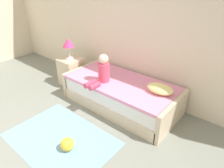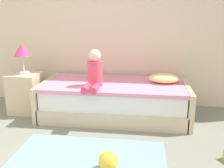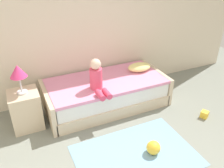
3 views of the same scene
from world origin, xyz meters
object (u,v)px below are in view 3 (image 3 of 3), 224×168
at_px(pillow, 139,67).
at_px(toy_ball, 153,148).
at_px(toy_block, 204,114).
at_px(bed, 106,93).
at_px(nightstand, 26,110).
at_px(child_figure, 97,78).
at_px(table_lamp, 18,73).

relative_size(pillow, toy_ball, 2.29).
bearing_deg(toy_block, bed, 142.57).
distance_m(pillow, toy_ball, 1.64).
distance_m(nightstand, child_figure, 1.19).
height_order(pillow, toy_block, pillow).
xyz_separation_m(bed, child_figure, (-0.24, -0.23, 0.46)).
xyz_separation_m(pillow, toy_block, (0.62, -1.12, -0.51)).
xyz_separation_m(nightstand, toy_ball, (1.46, -1.32, -0.20)).
bearing_deg(pillow, nightstand, -176.33).
relative_size(bed, child_figure, 4.14).
relative_size(table_lamp, toy_ball, 2.34).
bearing_deg(table_lamp, toy_block, -20.24).
distance_m(nightstand, toy_ball, 1.98).
bearing_deg(toy_ball, pillow, 67.61).
distance_m(nightstand, toy_block, 2.87).
height_order(bed, toy_ball, bed).
distance_m(table_lamp, toy_ball, 2.14).
relative_size(child_figure, toy_block, 4.55).
bearing_deg(pillow, table_lamp, -176.33).
height_order(bed, child_figure, child_figure).
height_order(bed, table_lamp, table_lamp).
height_order(child_figure, toy_block, child_figure).
bearing_deg(nightstand, toy_block, -20.24).
bearing_deg(child_figure, table_lamp, 169.94).
xyz_separation_m(nightstand, toy_block, (2.69, -0.99, -0.24)).
bearing_deg(toy_ball, nightstand, 137.84).
xyz_separation_m(nightstand, child_figure, (1.11, -0.20, 0.40)).
height_order(bed, pillow, pillow).
bearing_deg(child_figure, nightstand, 169.94).
height_order(bed, toy_block, bed).
xyz_separation_m(nightstand, pillow, (2.06, 0.13, 0.26)).
xyz_separation_m(table_lamp, toy_ball, (1.46, -1.32, -0.84)).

